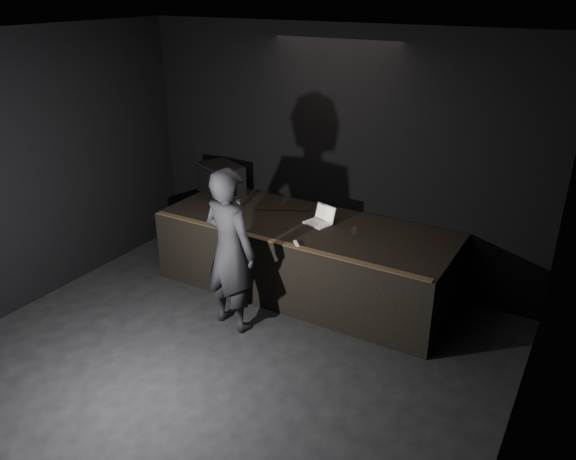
% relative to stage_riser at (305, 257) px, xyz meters
% --- Properties ---
extents(ground, '(7.00, 7.00, 0.00)m').
position_rel_stage_riser_xyz_m(ground, '(0.00, -2.73, -0.50)').
color(ground, black).
rests_on(ground, ground).
extents(room_walls, '(6.10, 7.10, 3.52)m').
position_rel_stage_riser_xyz_m(room_walls, '(0.00, -2.73, 1.52)').
color(room_walls, black).
rests_on(room_walls, ground).
extents(stage_riser, '(4.00, 1.50, 1.00)m').
position_rel_stage_riser_xyz_m(stage_riser, '(0.00, 0.00, 0.00)').
color(stage_riser, black).
rests_on(stage_riser, ground).
extents(riser_lip, '(3.92, 0.10, 0.01)m').
position_rel_stage_riser_xyz_m(riser_lip, '(0.00, -0.71, 0.51)').
color(riser_lip, brown).
rests_on(riser_lip, stage_riser).
extents(stage_monitor, '(0.82, 0.73, 0.45)m').
position_rel_stage_riser_xyz_m(stage_monitor, '(-1.67, 0.37, 0.73)').
color(stage_monitor, black).
rests_on(stage_monitor, stage_riser).
extents(cable, '(0.79, 0.40, 0.02)m').
position_rel_stage_riser_xyz_m(cable, '(-0.54, 0.21, 0.51)').
color(cable, black).
rests_on(cable, stage_riser).
extents(laptop, '(0.41, 0.39, 0.23)m').
position_rel_stage_riser_xyz_m(laptop, '(0.17, 0.11, 0.56)').
color(laptop, silver).
rests_on(laptop, stage_riser).
extents(beer_can, '(0.06, 0.06, 0.14)m').
position_rel_stage_riser_xyz_m(beer_can, '(-1.07, -0.04, 0.57)').
color(beer_can, silver).
rests_on(beer_can, stage_riser).
extents(plastic_cup, '(0.08, 0.08, 0.10)m').
position_rel_stage_riser_xyz_m(plastic_cup, '(0.72, -0.02, 0.55)').
color(plastic_cup, white).
rests_on(plastic_cup, stage_riser).
extents(wii_remote, '(0.13, 0.14, 0.03)m').
position_rel_stage_riser_xyz_m(wii_remote, '(0.23, -0.65, 0.51)').
color(wii_remote, white).
rests_on(wii_remote, stage_riser).
extents(person, '(0.82, 0.62, 2.06)m').
position_rel_stage_riser_xyz_m(person, '(-0.35, -1.24, 0.53)').
color(person, black).
rests_on(person, ground).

